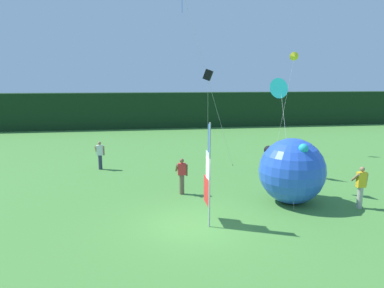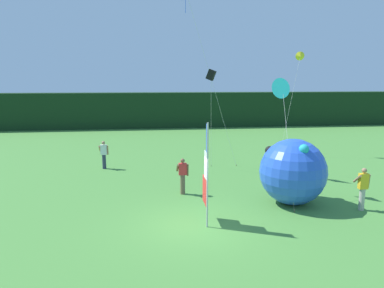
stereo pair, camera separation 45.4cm
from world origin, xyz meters
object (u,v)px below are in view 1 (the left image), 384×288
banner_flag (208,176)px  person_near_banner (100,155)px  kite_cyan_delta_3 (281,88)px  kite_black_box_0 (208,76)px  inflatable_balloon (292,171)px  person_mid_field (361,186)px  person_far_left (182,175)px  kite_yellow_delta_2 (294,57)px

banner_flag → person_near_banner: (-4.64, 8.87, -0.92)m
person_near_banner → kite_cyan_delta_3: 10.98m
kite_black_box_0 → inflatable_balloon: bearing=-66.1°
person_near_banner → person_mid_field: 13.87m
person_far_left → kite_cyan_delta_3: (4.58, -0.01, 3.95)m
person_near_banner → person_far_left: (4.15, -5.34, 0.01)m
person_far_left → kite_black_box_0: bearing=62.6°
kite_yellow_delta_2 → kite_cyan_delta_3: size_ratio=1.33×
person_near_banner → inflatable_balloon: size_ratio=0.60×
person_near_banner → inflatable_balloon: 11.24m
person_mid_field → kite_yellow_delta_2: kite_yellow_delta_2 is taller
banner_flag → person_near_banner: 10.05m
banner_flag → kite_black_box_0: bearing=78.6°
person_near_banner → kite_yellow_delta_2: (13.09, 2.81, 5.87)m
kite_yellow_delta_2 → person_far_left: bearing=-137.7°
person_far_left → kite_yellow_delta_2: size_ratio=0.24×
kite_black_box_0 → kite_yellow_delta_2: 8.34m
person_mid_field → kite_yellow_delta_2: (1.98, 11.10, 5.82)m
banner_flag → person_near_banner: banner_flag is taller
kite_black_box_0 → kite_cyan_delta_3: kite_black_box_0 is taller
inflatable_balloon → person_far_left: bearing=157.4°
person_far_left → kite_cyan_delta_3: size_ratio=0.31×
person_mid_field → person_far_left: bearing=157.0°
person_mid_field → kite_cyan_delta_3: (-2.38, 2.94, 3.91)m
inflatable_balloon → kite_black_box_0: bearing=113.9°
banner_flag → person_far_left: banner_flag is taller
person_near_banner → kite_cyan_delta_3: size_ratio=0.31×
kite_yellow_delta_2 → person_mid_field: bearing=-100.1°
banner_flag → inflatable_balloon: (3.98, 1.67, -0.40)m
person_far_left → kite_black_box_0: size_ratio=0.29×
kite_cyan_delta_3 → person_mid_field: bearing=-51.1°
banner_flag → person_far_left: bearing=97.9°
person_near_banner → person_mid_field: bearing=-36.8°
person_far_left → kite_black_box_0: kite_black_box_0 is taller
banner_flag → kite_cyan_delta_3: 6.19m
person_mid_field → kite_black_box_0: 9.52m
kite_yellow_delta_2 → banner_flag: bearing=-125.9°
inflatable_balloon → kite_yellow_delta_2: size_ratio=0.39×
kite_cyan_delta_3 → person_far_left: bearing=179.9°
kite_black_box_0 → kite_yellow_delta_2: (6.98, 4.36, 1.32)m
inflatable_balloon → person_near_banner: bearing=140.1°
person_mid_field → kite_yellow_delta_2: 12.69m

